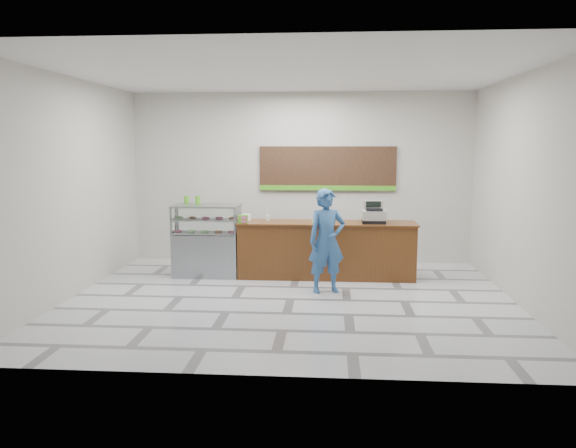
# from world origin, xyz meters

# --- Properties ---
(floor) EXTENTS (7.00, 7.00, 0.00)m
(floor) POSITION_xyz_m (0.00, 0.00, 0.00)
(floor) COLOR silver
(floor) RESTS_ON ground
(back_wall) EXTENTS (7.00, 0.00, 7.00)m
(back_wall) POSITION_xyz_m (0.00, 3.00, 1.75)
(back_wall) COLOR beige
(back_wall) RESTS_ON floor
(ceiling) EXTENTS (7.00, 7.00, 0.00)m
(ceiling) POSITION_xyz_m (0.00, 0.00, 3.50)
(ceiling) COLOR silver
(ceiling) RESTS_ON back_wall
(sales_counter) EXTENTS (3.26, 0.76, 1.03)m
(sales_counter) POSITION_xyz_m (0.55, 1.55, 0.52)
(sales_counter) COLOR #5D3012
(sales_counter) RESTS_ON floor
(display_case) EXTENTS (1.22, 0.72, 1.33)m
(display_case) POSITION_xyz_m (-1.67, 1.55, 0.68)
(display_case) COLOR gray
(display_case) RESTS_ON floor
(menu_board) EXTENTS (2.80, 0.06, 0.90)m
(menu_board) POSITION_xyz_m (0.55, 2.96, 1.93)
(menu_board) COLOR black
(menu_board) RESTS_ON back_wall
(cash_register) EXTENTS (0.44, 0.46, 0.39)m
(cash_register) POSITION_xyz_m (1.40, 1.52, 1.18)
(cash_register) COLOR black
(cash_register) RESTS_ON sales_counter
(card_terminal) EXTENTS (0.10, 0.16, 0.04)m
(card_terminal) POSITION_xyz_m (1.55, 1.56, 1.05)
(card_terminal) COLOR black
(card_terminal) RESTS_ON sales_counter
(serving_tray) EXTENTS (0.34, 0.25, 0.02)m
(serving_tray) POSITION_xyz_m (0.45, 1.56, 1.04)
(serving_tray) COLOR #7AD917
(serving_tray) RESTS_ON sales_counter
(napkin_box) EXTENTS (0.17, 0.17, 0.12)m
(napkin_box) POSITION_xyz_m (-0.95, 1.67, 1.09)
(napkin_box) COLOR white
(napkin_box) RESTS_ON sales_counter
(straw_cup) EXTENTS (0.07, 0.07, 0.11)m
(straw_cup) POSITION_xyz_m (-0.54, 1.65, 1.08)
(straw_cup) COLOR silver
(straw_cup) RESTS_ON sales_counter
(promo_box) EXTENTS (0.18, 0.14, 0.15)m
(promo_box) POSITION_xyz_m (-0.95, 1.29, 1.11)
(promo_box) COLOR #49A41E
(promo_box) RESTS_ON sales_counter
(donut_decal) EXTENTS (0.16, 0.16, 0.00)m
(donut_decal) POSITION_xyz_m (1.38, 1.39, 1.03)
(donut_decal) COLOR #D54C87
(donut_decal) RESTS_ON sales_counter
(green_cup_left) EXTENTS (0.09, 0.09, 0.14)m
(green_cup_left) POSITION_xyz_m (-2.10, 1.79, 1.40)
(green_cup_left) COLOR #49A41E
(green_cup_left) RESTS_ON display_case
(green_cup_right) EXTENTS (0.10, 0.10, 0.15)m
(green_cup_right) POSITION_xyz_m (-1.86, 1.69, 1.40)
(green_cup_right) COLOR #49A41E
(green_cup_right) RESTS_ON display_case
(customer) EXTENTS (0.72, 0.59, 1.72)m
(customer) POSITION_xyz_m (0.56, 0.51, 0.86)
(customer) COLOR #2D598F
(customer) RESTS_ON floor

